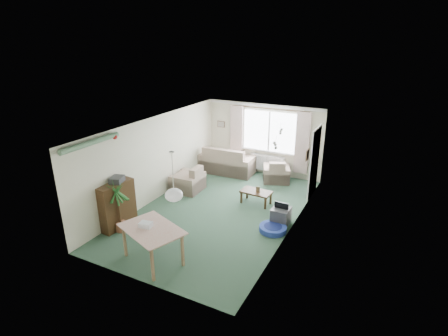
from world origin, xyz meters
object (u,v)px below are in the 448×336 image
at_px(sofa, 228,159).
at_px(houseplant, 119,207).
at_px(armchair_corner, 276,170).
at_px(dining_table, 153,245).
at_px(bookshelf, 117,205).
at_px(tv_cube, 281,216).
at_px(armchair_left, 188,178).
at_px(pet_bed, 273,229).
at_px(coffee_table, 256,197).

relative_size(sofa, houseplant, 1.44).
bearing_deg(armchair_corner, dining_table, 59.07).
height_order(bookshelf, tv_cube, bookshelf).
xyz_separation_m(armchair_left, pet_bed, (3.15, -1.12, -0.33)).
bearing_deg(sofa, armchair_corner, 176.38).
xyz_separation_m(coffee_table, bookshelf, (-2.55, -2.73, 0.39)).
distance_m(armchair_left, houseplant, 2.79).
bearing_deg(pet_bed, coffee_table, 127.51).
xyz_separation_m(sofa, houseplant, (-0.55, -4.73, 0.18)).
distance_m(bookshelf, houseplant, 0.25).
distance_m(armchair_corner, coffee_table, 1.84).
distance_m(sofa, bookshelf, 4.65).
relative_size(armchair_left, bookshelf, 0.75).
height_order(armchair_corner, pet_bed, armchair_corner).
relative_size(houseplant, tv_cube, 2.74).
distance_m(sofa, dining_table, 5.43).
bearing_deg(houseplant, armchair_left, 86.91).
height_order(armchair_left, coffee_table, armchair_left).
bearing_deg(sofa, pet_bed, 128.98).
relative_size(armchair_left, pet_bed, 1.33).
bearing_deg(houseplant, coffee_table, 50.59).
bearing_deg(houseplant, armchair_corner, 63.67).
relative_size(sofa, dining_table, 1.54).
height_order(sofa, tv_cube, sofa).
distance_m(houseplant, tv_cube, 3.97).
height_order(armchair_left, pet_bed, armchair_left).
height_order(armchair_corner, houseplant, houseplant).
bearing_deg(tv_cube, coffee_table, 141.75).
bearing_deg(armchair_left, tv_cube, 75.83).
relative_size(coffee_table, bookshelf, 0.72).
height_order(bookshelf, dining_table, bookshelf).
distance_m(dining_table, tv_cube, 3.30).
xyz_separation_m(bookshelf, dining_table, (1.65, -0.76, -0.21)).
bearing_deg(dining_table, tv_cube, 55.14).
relative_size(armchair_corner, tv_cube, 1.74).
height_order(armchair_corner, dining_table, dining_table).
bearing_deg(sofa, houseplant, 80.55).
bearing_deg(armchair_left, sofa, 166.44).
xyz_separation_m(bookshelf, pet_bed, (3.49, 1.51, -0.52)).
xyz_separation_m(coffee_table, houseplant, (-2.36, -2.88, 0.46)).
relative_size(dining_table, tv_cube, 2.55).
height_order(sofa, dining_table, sofa).
distance_m(armchair_corner, bookshelf, 5.21).
bearing_deg(coffee_table, tv_cube, -38.63).
xyz_separation_m(dining_table, pet_bed, (1.84, 2.27, -0.31)).
distance_m(coffee_table, bookshelf, 3.76).
relative_size(armchair_corner, houseplant, 0.64).
height_order(coffee_table, houseplant, houseplant).
height_order(coffee_table, bookshelf, bookshelf).
relative_size(sofa, armchair_corner, 2.26).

